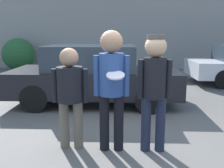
# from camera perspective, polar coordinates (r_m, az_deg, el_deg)

# --- Properties ---
(ground_plane) EXTENTS (56.00, 56.00, 0.00)m
(ground_plane) POSITION_cam_1_polar(r_m,az_deg,el_deg) (4.14, 3.72, -14.13)
(ground_plane) COLOR #5B5956
(storefront_building) EXTENTS (24.00, 0.22, 3.84)m
(storefront_building) POSITION_cam_1_polar(r_m,az_deg,el_deg) (12.97, 2.88, 12.20)
(storefront_building) COLOR gray
(storefront_building) RESTS_ON ground
(person_left) EXTENTS (0.56, 0.39, 1.58)m
(person_left) POSITION_cam_1_polar(r_m,az_deg,el_deg) (3.87, -9.55, -1.33)
(person_left) COLOR #665B4C
(person_left) RESTS_ON ground
(person_middle_with_frisbee) EXTENTS (0.54, 0.56, 1.84)m
(person_middle_with_frisbee) POSITION_cam_1_polar(r_m,az_deg,el_deg) (3.70, -0.11, 1.05)
(person_middle_with_frisbee) COLOR black
(person_middle_with_frisbee) RESTS_ON ground
(person_right) EXTENTS (0.50, 0.33, 1.77)m
(person_right) POSITION_cam_1_polar(r_m,az_deg,el_deg) (3.74, 9.69, 0.29)
(person_right) COLOR #1E2338
(person_right) RESTS_ON ground
(parked_car_near) EXTENTS (4.23, 1.86, 1.49)m
(parked_car_near) POSITION_cam_1_polar(r_m,az_deg,el_deg) (6.43, -4.18, 2.11)
(parked_car_near) COLOR black
(parked_car_near) RESTS_ON ground
(shrub) EXTENTS (1.57, 1.57, 1.57)m
(shrub) POSITION_cam_1_polar(r_m,az_deg,el_deg) (13.05, -20.55, 6.35)
(shrub) COLOR #285B2D
(shrub) RESTS_ON ground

